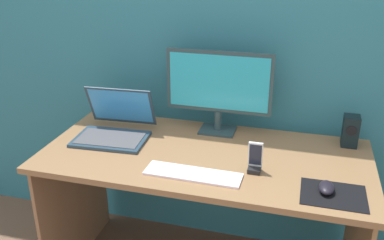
% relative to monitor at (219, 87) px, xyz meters
% --- Properties ---
extents(wall_back, '(6.00, 0.04, 2.50)m').
position_rel_monitor_xyz_m(wall_back, '(-0.01, 0.16, 0.26)').
color(wall_back, '#2C7080').
rests_on(wall_back, ground_plane).
extents(desk, '(1.51, 0.71, 0.75)m').
position_rel_monitor_xyz_m(desk, '(-0.01, -0.26, -0.39)').
color(desk, olive).
rests_on(desk, ground_plane).
extents(monitor, '(0.53, 0.14, 0.42)m').
position_rel_monitor_xyz_m(monitor, '(0.00, 0.00, 0.00)').
color(monitor, '#294044').
rests_on(monitor, desk).
extents(speaker_right, '(0.07, 0.08, 0.15)m').
position_rel_monitor_xyz_m(speaker_right, '(0.64, 0.01, -0.17)').
color(speaker_right, black).
rests_on(speaker_right, desk).
extents(laptop, '(0.37, 0.35, 0.23)m').
position_rel_monitor_xyz_m(laptop, '(-0.49, -0.20, -0.19)').
color(laptop, '#263B4B').
rests_on(laptop, desk).
extents(keyboard_external, '(0.41, 0.12, 0.01)m').
position_rel_monitor_xyz_m(keyboard_external, '(-0.01, -0.46, -0.24)').
color(keyboard_external, white).
rests_on(keyboard_external, desk).
extents(mousepad, '(0.25, 0.20, 0.00)m').
position_rel_monitor_xyz_m(mousepad, '(0.56, -0.47, -0.24)').
color(mousepad, black).
rests_on(mousepad, desk).
extents(mouse, '(0.06, 0.10, 0.04)m').
position_rel_monitor_xyz_m(mouse, '(0.53, -0.45, -0.22)').
color(mouse, black).
rests_on(mouse, mousepad).
extents(phone_in_dock, '(0.06, 0.05, 0.14)m').
position_rel_monitor_xyz_m(phone_in_dock, '(0.24, -0.36, -0.19)').
color(phone_in_dock, black).
rests_on(phone_in_dock, desk).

